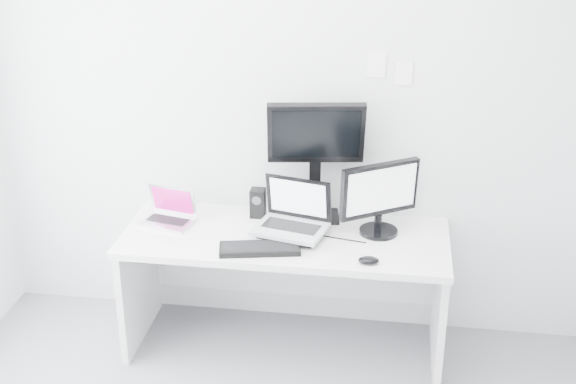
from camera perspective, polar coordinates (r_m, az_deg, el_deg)
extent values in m
plane|color=silver|center=(4.35, 0.45, 6.17)|extent=(3.60, 0.00, 3.60)
cube|color=white|center=(4.44, -0.22, -7.42)|extent=(1.80, 0.70, 0.73)
cube|color=#BCBCC1|center=(4.40, -9.02, -1.07)|extent=(0.33, 0.27, 0.21)
cube|color=black|center=(4.45, -2.24, -0.81)|extent=(0.10, 0.10, 0.17)
cube|color=#AFB1B7|center=(4.18, 0.16, -1.34)|extent=(0.44, 0.38, 0.32)
cube|color=black|center=(4.32, 2.04, 2.44)|extent=(0.56, 0.27, 0.73)
cube|color=black|center=(4.23, 6.84, -0.43)|extent=(0.51, 0.43, 0.43)
cube|color=black|center=(4.09, -2.09, -4.21)|extent=(0.45, 0.24, 0.03)
ellipsoid|color=black|center=(3.99, 5.98, -5.05)|extent=(0.11, 0.08, 0.04)
cube|color=white|center=(4.24, 6.56, 9.33)|extent=(0.10, 0.00, 0.14)
cube|color=white|center=(4.25, 8.58, 8.69)|extent=(0.09, 0.00, 0.13)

